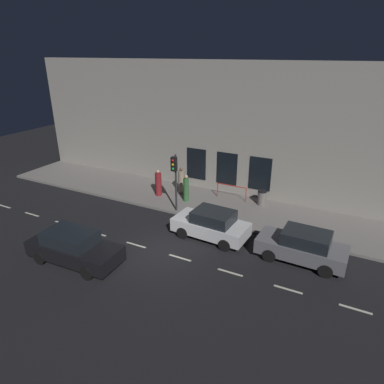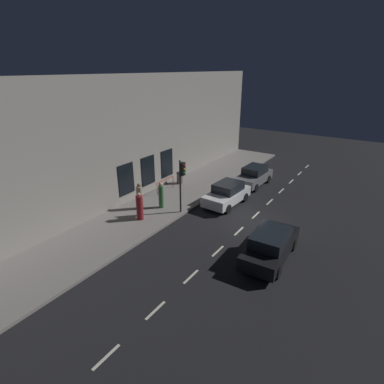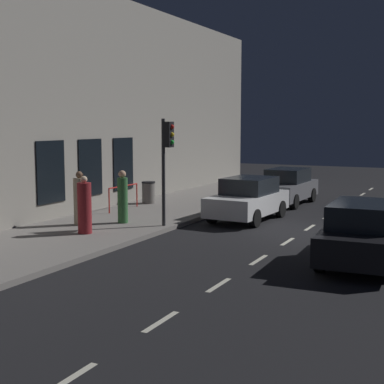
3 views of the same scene
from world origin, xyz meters
name	(u,v)px [view 1 (image 1 of 3)]	position (x,y,z in m)	size (l,w,h in m)	color
ground_plane	(162,253)	(0.00, 0.00, 0.00)	(60.00, 60.00, 0.00)	black
sidewalk	(213,204)	(6.25, 0.00, 0.07)	(4.50, 32.00, 0.15)	gray
building_facade	(230,131)	(8.80, 0.00, 4.39)	(0.65, 32.00, 8.79)	gray
lane_centre_line	(180,258)	(0.00, -1.00, 0.00)	(0.12, 27.20, 0.01)	beige
traffic_light	(175,172)	(4.17, 1.62, 2.72)	(0.46, 0.32, 3.58)	#2D2D30
parked_car_0	(302,246)	(2.43, -6.26, 0.79)	(1.91, 4.15, 1.58)	slate
parked_car_1	(211,224)	(2.48, -1.54, 0.79)	(2.05, 4.08, 1.58)	silver
parked_car_2	(74,247)	(-2.52, 3.29, 0.79)	(2.02, 4.59, 1.58)	black
pedestrian_0	(158,184)	(5.84, 3.88, 0.97)	(0.54, 0.54, 1.80)	maroon
pedestrian_1	(181,181)	(6.93, 2.71, 0.98)	(0.58, 0.58, 1.82)	gray
pedestrian_2	(186,189)	(5.83, 1.76, 1.00)	(0.36, 0.36, 1.82)	#336B38
trash_bin	(262,198)	(7.53, -2.83, 0.62)	(0.58, 0.58, 0.94)	slate
red_railing	(232,189)	(7.47, -0.78, 0.87)	(0.05, 2.05, 0.97)	red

